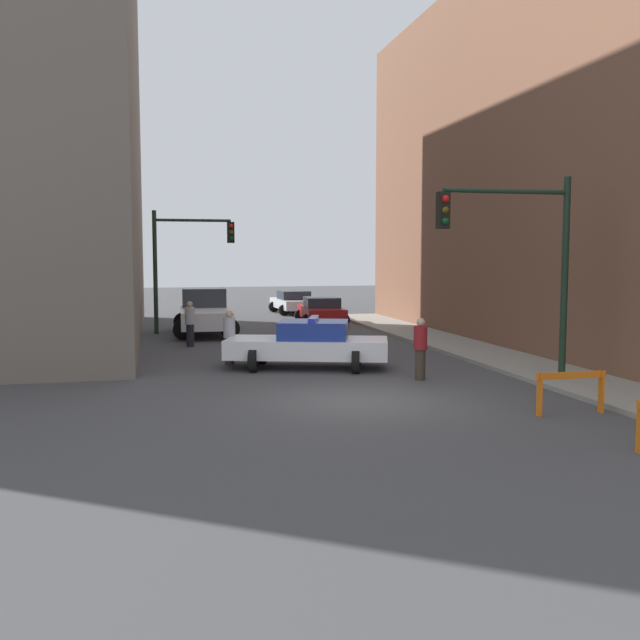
{
  "coord_description": "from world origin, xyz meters",
  "views": [
    {
      "loc": [
        -4.48,
        -15.45,
        3.31
      ],
      "look_at": [
        0.68,
        6.59,
        1.26
      ],
      "focal_mm": 40.0,
      "sensor_mm": 36.0,
      "label": 1
    }
  ],
  "objects_px": {
    "parked_car_near": "(321,310)",
    "white_truck": "(205,313)",
    "traffic_light_far": "(181,254)",
    "pedestrian_corner": "(190,323)",
    "pedestrian_sidewalk": "(420,348)",
    "parked_car_mid": "(293,302)",
    "pedestrian_crossing": "(229,336)",
    "barrier_mid": "(571,385)",
    "traffic_light_near": "(524,247)",
    "police_car": "(309,344)"
  },
  "relations": [
    {
      "from": "traffic_light_far",
      "to": "police_car",
      "type": "relative_size",
      "value": 1.03
    },
    {
      "from": "parked_car_near",
      "to": "pedestrian_crossing",
      "type": "relative_size",
      "value": 2.66
    },
    {
      "from": "traffic_light_near",
      "to": "parked_car_near",
      "type": "distance_m",
      "value": 17.18
    },
    {
      "from": "traffic_light_near",
      "to": "parked_car_near",
      "type": "xyz_separation_m",
      "value": [
        -1.33,
        16.89,
        -2.86
      ]
    },
    {
      "from": "parked_car_mid",
      "to": "pedestrian_corner",
      "type": "xyz_separation_m",
      "value": [
        -6.49,
        -13.71,
        0.19
      ]
    },
    {
      "from": "parked_car_near",
      "to": "barrier_mid",
      "type": "bearing_deg",
      "value": -84.21
    },
    {
      "from": "parked_car_near",
      "to": "parked_car_mid",
      "type": "height_order",
      "value": "same"
    },
    {
      "from": "traffic_light_near",
      "to": "pedestrian_sidewalk",
      "type": "height_order",
      "value": "traffic_light_near"
    },
    {
      "from": "police_car",
      "to": "barrier_mid",
      "type": "relative_size",
      "value": 3.15
    },
    {
      "from": "police_car",
      "to": "pedestrian_corner",
      "type": "xyz_separation_m",
      "value": [
        -3.15,
        5.87,
        0.14
      ]
    },
    {
      "from": "traffic_light_far",
      "to": "police_car",
      "type": "distance_m",
      "value": 11.38
    },
    {
      "from": "white_truck",
      "to": "pedestrian_sidewalk",
      "type": "xyz_separation_m",
      "value": [
        4.81,
        -12.65,
        -0.04
      ]
    },
    {
      "from": "parked_car_near",
      "to": "pedestrian_sidewalk",
      "type": "height_order",
      "value": "pedestrian_sidewalk"
    },
    {
      "from": "pedestrian_sidewalk",
      "to": "pedestrian_crossing",
      "type": "bearing_deg",
      "value": 79.8
    },
    {
      "from": "pedestrian_corner",
      "to": "pedestrian_crossing",
      "type": "bearing_deg",
      "value": 175.95
    },
    {
      "from": "white_truck",
      "to": "barrier_mid",
      "type": "bearing_deg",
      "value": -67.9
    },
    {
      "from": "traffic_light_far",
      "to": "traffic_light_near",
      "type": "bearing_deg",
      "value": -60.79
    },
    {
      "from": "white_truck",
      "to": "parked_car_mid",
      "type": "height_order",
      "value": "white_truck"
    },
    {
      "from": "white_truck",
      "to": "pedestrian_corner",
      "type": "bearing_deg",
      "value": -99.19
    },
    {
      "from": "traffic_light_near",
      "to": "police_car",
      "type": "height_order",
      "value": "traffic_light_near"
    },
    {
      "from": "barrier_mid",
      "to": "parked_car_mid",
      "type": "bearing_deg",
      "value": 91.45
    },
    {
      "from": "pedestrian_crossing",
      "to": "pedestrian_sidewalk",
      "type": "relative_size",
      "value": 1.0
    },
    {
      "from": "traffic_light_near",
      "to": "traffic_light_far",
      "type": "xyz_separation_m",
      "value": [
        -8.03,
        14.37,
        -0.13
      ]
    },
    {
      "from": "parked_car_mid",
      "to": "pedestrian_corner",
      "type": "height_order",
      "value": "pedestrian_corner"
    },
    {
      "from": "white_truck",
      "to": "pedestrian_corner",
      "type": "relative_size",
      "value": 3.29
    },
    {
      "from": "white_truck",
      "to": "pedestrian_sidewalk",
      "type": "distance_m",
      "value": 13.54
    },
    {
      "from": "traffic_light_far",
      "to": "parked_car_mid",
      "type": "height_order",
      "value": "traffic_light_far"
    },
    {
      "from": "traffic_light_near",
      "to": "traffic_light_far",
      "type": "bearing_deg",
      "value": 119.21
    },
    {
      "from": "parked_car_mid",
      "to": "pedestrian_crossing",
      "type": "xyz_separation_m",
      "value": [
        -5.53,
        -18.3,
        0.19
      ]
    },
    {
      "from": "white_truck",
      "to": "parked_car_near",
      "type": "height_order",
      "value": "white_truck"
    },
    {
      "from": "police_car",
      "to": "white_truck",
      "type": "height_order",
      "value": "white_truck"
    },
    {
      "from": "police_car",
      "to": "pedestrian_sidewalk",
      "type": "bearing_deg",
      "value": -118.71
    },
    {
      "from": "traffic_light_far",
      "to": "police_car",
      "type": "xyz_separation_m",
      "value": [
        3.23,
        -10.58,
        -2.67
      ]
    },
    {
      "from": "white_truck",
      "to": "parked_car_mid",
      "type": "xyz_separation_m",
      "value": [
        5.67,
        9.52,
        -0.23
      ]
    },
    {
      "from": "parked_car_mid",
      "to": "barrier_mid",
      "type": "xyz_separation_m",
      "value": [
        0.68,
        -26.82,
        -0.06
      ]
    },
    {
      "from": "white_truck",
      "to": "pedestrian_corner",
      "type": "xyz_separation_m",
      "value": [
        -0.82,
        -4.19,
        -0.04
      ]
    },
    {
      "from": "pedestrian_corner",
      "to": "barrier_mid",
      "type": "xyz_separation_m",
      "value": [
        7.17,
        -13.11,
        -0.24
      ]
    },
    {
      "from": "parked_car_near",
      "to": "barrier_mid",
      "type": "xyz_separation_m",
      "value": [
        0.55,
        -20.34,
        -0.06
      ]
    },
    {
      "from": "traffic_light_far",
      "to": "pedestrian_corner",
      "type": "xyz_separation_m",
      "value": [
        0.08,
        -4.71,
        -2.54
      ]
    },
    {
      "from": "parked_car_mid",
      "to": "pedestrian_corner",
      "type": "bearing_deg",
      "value": -118.13
    },
    {
      "from": "parked_car_near",
      "to": "white_truck",
      "type": "bearing_deg",
      "value": -148.02
    },
    {
      "from": "white_truck",
      "to": "barrier_mid",
      "type": "height_order",
      "value": "white_truck"
    },
    {
      "from": "parked_car_near",
      "to": "parked_car_mid",
      "type": "xyz_separation_m",
      "value": [
        -0.13,
        6.48,
        0.0
      ]
    },
    {
      "from": "traffic_light_near",
      "to": "pedestrian_corner",
      "type": "xyz_separation_m",
      "value": [
        -7.95,
        9.65,
        -2.67
      ]
    },
    {
      "from": "parked_car_near",
      "to": "parked_car_mid",
      "type": "bearing_deg",
      "value": 95.38
    },
    {
      "from": "traffic_light_near",
      "to": "traffic_light_far",
      "type": "distance_m",
      "value": 16.46
    },
    {
      "from": "traffic_light_near",
      "to": "pedestrian_sidewalk",
      "type": "xyz_separation_m",
      "value": [
        -2.32,
        1.19,
        -2.67
      ]
    },
    {
      "from": "pedestrian_sidewalk",
      "to": "parked_car_mid",
      "type": "bearing_deg",
      "value": 27.24
    },
    {
      "from": "barrier_mid",
      "to": "police_car",
      "type": "bearing_deg",
      "value": 119.05
    },
    {
      "from": "traffic_light_far",
      "to": "barrier_mid",
      "type": "xyz_separation_m",
      "value": [
        7.25,
        -17.82,
        -2.78
      ]
    }
  ]
}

